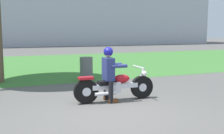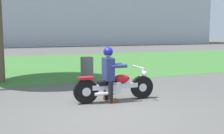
# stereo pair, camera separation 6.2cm
# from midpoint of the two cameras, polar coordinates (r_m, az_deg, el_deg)

# --- Properties ---
(ground) EXTENTS (120.00, 120.00, 0.00)m
(ground) POSITION_cam_midpoint_polar(r_m,az_deg,el_deg) (5.83, -0.70, -9.97)
(ground) COLOR #565451
(grass_verge) EXTENTS (60.00, 12.00, 0.01)m
(grass_verge) POSITION_cam_midpoint_polar(r_m,az_deg,el_deg) (15.18, -14.11, 0.57)
(grass_verge) COLOR #3D7533
(grass_verge) RESTS_ON ground
(motorcycle_lead) EXTENTS (2.14, 0.66, 0.86)m
(motorcycle_lead) POSITION_cam_midpoint_polar(r_m,az_deg,el_deg) (6.81, 0.95, -4.13)
(motorcycle_lead) COLOR black
(motorcycle_lead) RESTS_ON ground
(rider_lead) EXTENTS (0.56, 0.48, 1.38)m
(rider_lead) POSITION_cam_midpoint_polar(r_m,az_deg,el_deg) (6.69, -0.39, -0.65)
(rider_lead) COLOR black
(rider_lead) RESTS_ON ground
(trash_can) EXTENTS (0.46, 0.46, 0.86)m
(trash_can) POSITION_cam_midpoint_polar(r_m,az_deg,el_deg) (9.68, -5.16, -0.43)
(trash_can) COLOR #595E5B
(trash_can) RESTS_ON ground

